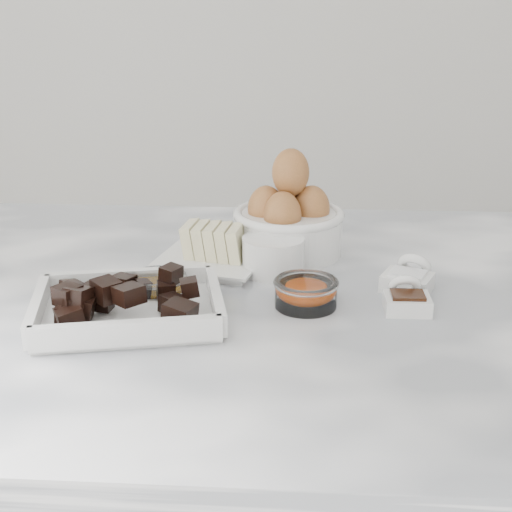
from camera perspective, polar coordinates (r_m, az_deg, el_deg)
The scene contains 9 objects.
marble_slab at distance 0.95m, azimuth -1.32°, elevation -3.98°, with size 1.20×0.80×0.04m, color white.
chocolate_dish at distance 0.87m, azimuth -10.21°, elevation -3.58°, with size 0.25×0.21×0.06m.
butter_plate at distance 1.03m, azimuth -3.70°, elevation 0.44°, with size 0.18×0.18×0.06m.
sugar_ramekin at distance 1.00m, azimuth 1.40°, elevation 0.19°, with size 0.09×0.09×0.05m.
egg_bowl at distance 1.07m, azimuth 2.62°, elevation 2.91°, with size 0.17×0.17×0.16m.
honey_bowl at distance 0.93m, azimuth -7.83°, elevation -2.40°, with size 0.08×0.08×0.03m.
zest_bowl at distance 0.90m, azimuth 4.02°, elevation -2.87°, with size 0.08×0.08×0.04m.
vanilla_spoon at distance 0.91m, azimuth 11.94°, elevation -3.36°, with size 0.06×0.07×0.04m.
salt_spoon at distance 0.97m, azimuth 12.14°, elevation -1.69°, with size 0.08×0.09×0.05m.
Camera 1 is at (0.08, -0.87, 1.31)m, focal length 50.00 mm.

